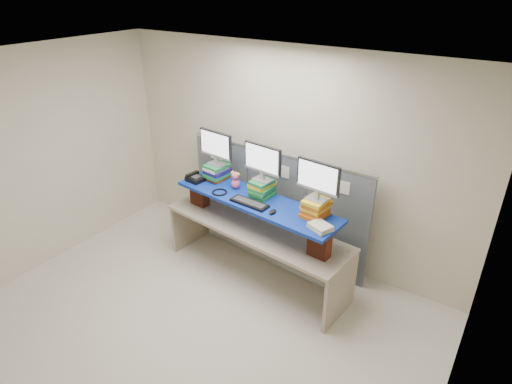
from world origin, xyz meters
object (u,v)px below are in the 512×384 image
Objects in this scene: desk at (256,236)px; monitor_right at (318,179)px; monitor_center at (263,161)px; keyboard at (249,203)px; blue_board at (256,201)px; desk_phone at (195,178)px; monitor_left at (216,146)px.

monitor_right is (0.76, 0.05, 0.97)m from desk.
keyboard is (-0.02, -0.25, -0.45)m from monitor_center.
desk is 1.16× the size of blue_board.
monitor_right is 0.90m from keyboard.
desk_phone is at bearing -167.53° from monitor_center.
monitor_left reaches higher than desk_phone.
desk is 1.24m from monitor_left.
monitor_center is 1.06m from desk_phone.
monitor_left is (-0.74, 0.19, 0.98)m from desk.
monitor_left is 0.75m from monitor_center.
desk is at bearing -8.97° from monitor_left.
monitor_center is (0.01, 0.12, 0.98)m from desk.
desk is at bearing -171.04° from monitor_right.
monitor_left is 0.92m from keyboard.
monitor_left is at bearing 171.03° from blue_board.
desk_phone is at bearing -132.26° from monitor_left.
monitor_right reaches higher than blue_board.
monitor_center is at bearing 180.00° from monitor_right.
desk is at bearing -174.45° from blue_board.
desk_phone is (-0.94, 0.00, 0.55)m from desk.
desk_phone is at bearing -172.98° from monitor_right.
monitor_center is at bearing 89.09° from desk.
blue_board is at bearing 5.55° from desk.
monitor_center is 0.75m from monitor_right.
monitor_center reaches higher than desk_phone.
monitor_center is at bearing 89.09° from blue_board.
monitor_right is at bearing 8.96° from desk.
monitor_left is at bearing 180.00° from monitor_right.
desk_phone is (-0.21, -0.19, -0.43)m from monitor_left.
keyboard reaches higher than blue_board.
desk_phone is at bearing -174.54° from blue_board.
blue_board is at bearing -90.91° from monitor_center.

